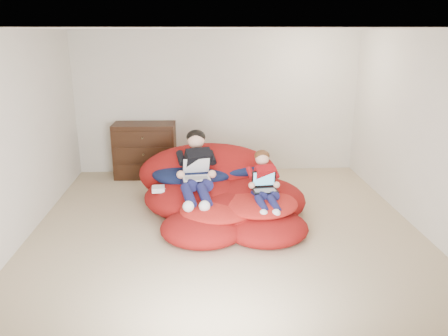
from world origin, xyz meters
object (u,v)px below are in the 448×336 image
older_boy (196,166)px  younger_boy (264,180)px  laptop_white (196,173)px  beanbag_pile (221,193)px  laptop_black (264,185)px  dresser (145,150)px

older_boy → younger_boy: size_ratio=1.34×
older_boy → laptop_white: bearing=-90.0°
beanbag_pile → younger_boy: bearing=-36.8°
laptop_white → laptop_black: bearing=-19.9°
dresser → laptop_black: bearing=-50.1°
older_boy → laptop_black: 0.99m
dresser → beanbag_pile: dresser is taller
younger_boy → laptop_white: bearing=163.3°
younger_boy → laptop_black: size_ratio=2.71×
laptop_black → older_boy: bearing=155.6°
laptop_white → older_boy: bearing=90.0°
older_boy → younger_boy: bearing=-21.4°
dresser → younger_boy: (1.79, -2.09, 0.13)m
younger_boy → dresser: bearing=130.7°
dresser → older_boy: bearing=-62.5°
laptop_white → laptop_black: (0.89, -0.32, -0.08)m
dresser → older_boy: older_boy is taller
younger_boy → laptop_black: younger_boy is taller
beanbag_pile → laptop_white: bearing=-157.5°
beanbag_pile → older_boy: bearing=-170.1°
younger_boy → laptop_black: (0.00, -0.05, -0.05)m
beanbag_pile → laptop_black: size_ratio=7.02×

